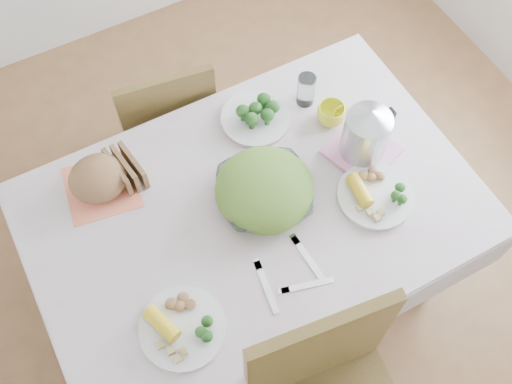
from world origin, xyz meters
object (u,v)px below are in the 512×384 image
dinner_plate_right (375,196)px  electric_kettle (366,133)px  chair_far (165,112)px  yellow_mug (331,114)px  salad_bowl (264,193)px  dining_table (254,253)px  dinner_plate_left (183,328)px

dinner_plate_right → electric_kettle: bearing=71.2°
dinner_plate_right → chair_far: bearing=115.5°
yellow_mug → electric_kettle: 0.19m
chair_far → dinner_plate_right: bearing=123.7°
salad_bowl → yellow_mug: 0.41m
salad_bowl → dinner_plate_right: (0.33, -0.18, -0.03)m
salad_bowl → electric_kettle: 0.40m
chair_far → dining_table: bearing=101.8°
salad_bowl → dinner_plate_right: size_ratio=1.19×
salad_bowl → electric_kettle: size_ratio=1.40×
chair_far → yellow_mug: (0.46, -0.55, 0.34)m
salad_bowl → dinner_plate_right: 0.38m
chair_far → electric_kettle: electric_kettle is taller
dinner_plate_left → dinner_plate_right: size_ratio=1.02×
dining_table → dinner_plate_left: size_ratio=5.25×
dinner_plate_left → yellow_mug: bearing=29.4°
yellow_mug → electric_kettle: electric_kettle is taller
dinner_plate_left → electric_kettle: electric_kettle is taller
chair_far → salad_bowl: (0.09, -0.72, 0.34)m
yellow_mug → chair_far: bearing=130.0°
dining_table → yellow_mug: yellow_mug is taller
dinner_plate_left → electric_kettle: (0.83, 0.28, 0.11)m
dining_table → chair_far: chair_far is taller
dinner_plate_left → yellow_mug: yellow_mug is taller
salad_bowl → yellow_mug: size_ratio=3.01×
salad_bowl → dinner_plate_left: salad_bowl is taller
chair_far → dinner_plate_right: 1.04m
salad_bowl → dinner_plate_right: salad_bowl is taller
dinner_plate_right → yellow_mug: (0.03, 0.35, 0.03)m
dining_table → dinner_plate_right: size_ratio=5.35×
dinner_plate_left → dinner_plate_right: bearing=7.8°
dinner_plate_right → yellow_mug: 0.35m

